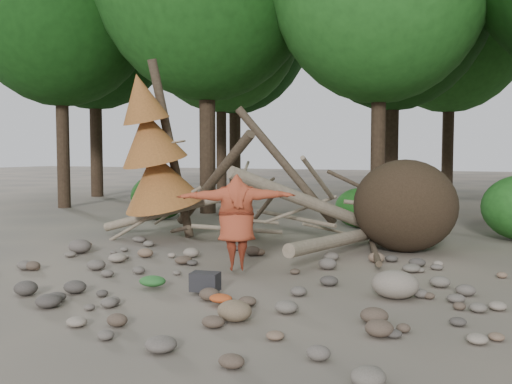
% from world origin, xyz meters
% --- Properties ---
extents(ground, '(120.00, 120.00, 0.00)m').
position_xyz_m(ground, '(0.00, 0.00, 0.00)').
color(ground, '#514C44').
rests_on(ground, ground).
extents(deadfall_pile, '(8.55, 5.24, 3.30)m').
position_xyz_m(deadfall_pile, '(2.02, 4.24, 0.95)').
color(deadfall_pile, '#332619').
rests_on(deadfall_pile, ground).
extents(dead_conifer, '(2.06, 2.16, 4.35)m').
position_xyz_m(dead_conifer, '(-3.12, 3.37, 2.11)').
color(dead_conifer, '#4C3F30').
rests_on(dead_conifer, ground).
extents(bush_left, '(1.80, 1.80, 1.44)m').
position_xyz_m(bush_left, '(-5.50, 7.20, 0.72)').
color(bush_left, '#164713').
rests_on(bush_left, ground).
extents(bush_mid, '(1.40, 1.40, 1.12)m').
position_xyz_m(bush_mid, '(0.80, 7.80, 0.56)').
color(bush_mid, '#1E5A1A').
rests_on(bush_mid, ground).
extents(frisbee_thrower, '(2.46, 1.52, 2.28)m').
position_xyz_m(frisbee_thrower, '(0.28, 0.82, 0.92)').
color(frisbee_thrower, '#9F3D24').
rests_on(frisbee_thrower, ground).
extents(backpack, '(0.45, 0.34, 0.28)m').
position_xyz_m(backpack, '(0.47, -0.68, 0.14)').
color(backpack, black).
rests_on(backpack, ground).
extents(cloth_green, '(0.43, 0.36, 0.16)m').
position_xyz_m(cloth_green, '(-0.44, -0.71, 0.08)').
color(cloth_green, '#276329').
rests_on(cloth_green, ground).
extents(cloth_orange, '(0.33, 0.27, 0.12)m').
position_xyz_m(cloth_orange, '(0.98, -1.15, 0.06)').
color(cloth_orange, '#B0461E').
rests_on(cloth_orange, ground).
extents(boulder_front_right, '(0.45, 0.40, 0.27)m').
position_xyz_m(boulder_front_right, '(1.46, -1.71, 0.13)').
color(boulder_front_right, '#746048').
rests_on(boulder_front_right, ground).
extents(boulder_mid_right, '(0.69, 0.62, 0.41)m').
position_xyz_m(boulder_mid_right, '(3.11, 0.25, 0.21)').
color(boulder_mid_right, gray).
rests_on(boulder_mid_right, ground).
extents(boulder_mid_left, '(0.49, 0.44, 0.30)m').
position_xyz_m(boulder_mid_left, '(-3.65, 1.36, 0.15)').
color(boulder_mid_left, '#5E554F').
rests_on(boulder_mid_left, ground).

